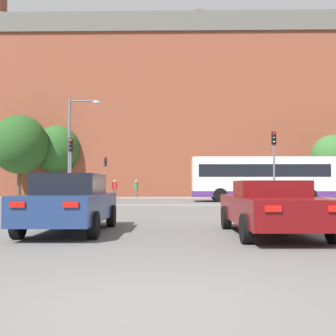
{
  "coord_description": "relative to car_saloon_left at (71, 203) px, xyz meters",
  "views": [
    {
      "loc": [
        0.27,
        -4.29,
        1.25
      ],
      "look_at": [
        -0.31,
        27.42,
        2.5
      ],
      "focal_mm": 45.0,
      "sensor_mm": 36.0,
      "label": 1
    }
  ],
  "objects": [
    {
      "name": "tree_distant",
      "position": [
        17.48,
        28.47,
        3.02
      ],
      "size": [
        4.03,
        4.03,
        5.92
      ],
      "color": "#4C3823",
      "rests_on": "ground_plane"
    },
    {
      "name": "traffic_light_near_left",
      "position": [
        -3.73,
        14.81,
        1.99
      ],
      "size": [
        0.26,
        0.31,
        4.12
      ],
      "color": "slate",
      "rests_on": "ground_plane"
    },
    {
      "name": "pedestrian_waiting",
      "position": [
        -1.02,
        29.43,
        0.23
      ],
      "size": [
        0.43,
        0.45,
        1.71
      ],
      "rotation": [
        0.0,
        0.0,
        2.3
      ],
      "color": "brown",
      "rests_on": "ground_plane"
    },
    {
      "name": "street_lamp_junction",
      "position": [
        -3.52,
        15.02,
        3.32
      ],
      "size": [
        2.03,
        0.36,
        6.65
      ],
      "color": "slate",
      "rests_on": "ground_plane"
    },
    {
      "name": "far_pavement",
      "position": [
        2.5,
        28.74,
        -0.77
      ],
      "size": [
        70.96,
        2.5,
        0.01
      ],
      "primitive_type": "cube",
      "color": "#A09B91",
      "rests_on": "ground_plane"
    },
    {
      "name": "ground_plane",
      "position": [
        2.5,
        -6.76,
        -0.78
      ],
      "size": [
        400.0,
        400.0,
        0.0
      ],
      "primitive_type": "plane",
      "color": "#605E5B"
    },
    {
      "name": "brick_civic_building",
      "position": [
        -0.37,
        38.33,
        9.11
      ],
      "size": [
        47.77,
        11.96,
        26.43
      ],
      "color": "brown",
      "rests_on": "ground_plane"
    },
    {
      "name": "stop_line_strip",
      "position": [
        2.5,
        14.84,
        -0.77
      ],
      "size": [
        9.87,
        0.3,
        0.01
      ],
      "primitive_type": "cube",
      "color": "silver",
      "rests_on": "ground_plane"
    },
    {
      "name": "traffic_light_far_left",
      "position": [
        -3.83,
        28.24,
        1.81
      ],
      "size": [
        0.26,
        0.31,
        3.82
      ],
      "color": "slate",
      "rests_on": "ground_plane"
    },
    {
      "name": "traffic_light_near_right",
      "position": [
        8.81,
        14.77,
        2.23
      ],
      "size": [
        0.26,
        0.31,
        4.5
      ],
      "color": "slate",
      "rests_on": "ground_plane"
    },
    {
      "name": "pedestrian_walking_east",
      "position": [
        12.27,
        28.4,
        0.12
      ],
      "size": [
        0.41,
        0.24,
        1.56
      ],
      "rotation": [
        0.0,
        0.0,
        0.04
      ],
      "color": "#333851",
      "rests_on": "ground_plane"
    },
    {
      "name": "car_roadster_right",
      "position": [
        5.16,
        -0.57,
        -0.09
      ],
      "size": [
        2.16,
        4.91,
        1.35
      ],
      "rotation": [
        0.0,
        0.0,
        0.02
      ],
      "color": "#600C0F",
      "rests_on": "ground_plane"
    },
    {
      "name": "pedestrian_walking_west",
      "position": [
        -3.07,
        29.1,
        0.23
      ],
      "size": [
        0.45,
        0.32,
        1.71
      ],
      "rotation": [
        0.0,
        0.0,
        2.86
      ],
      "color": "brown",
      "rests_on": "ground_plane"
    },
    {
      "name": "tree_by_building",
      "position": [
        -12.48,
        29.62,
        4.39
      ],
      "size": [
        5.47,
        5.47,
        8.05
      ],
      "color": "#4C3823",
      "rests_on": "ground_plane"
    },
    {
      "name": "traffic_light_far_right",
      "position": [
        8.57,
        28.26,
        1.67
      ],
      "size": [
        0.26,
        0.31,
        3.6
      ],
      "color": "slate",
      "rests_on": "ground_plane"
    },
    {
      "name": "tree_kerbside",
      "position": [
        -9.61,
        32.56,
        4.11
      ],
      "size": [
        4.81,
        4.81,
        7.42
      ],
      "color": "#4C3823",
      "rests_on": "ground_plane"
    },
    {
      "name": "car_saloon_left",
      "position": [
        0.0,
        0.0,
        0.0
      ],
      "size": [
        1.99,
        4.67,
        1.53
      ],
      "rotation": [
        0.0,
        0.0,
        0.01
      ],
      "color": "navy",
      "rests_on": "ground_plane"
    },
    {
      "name": "bus_crossing_lead",
      "position": [
        9.11,
        20.23,
        0.97
      ],
      "size": [
        10.22,
        2.72,
        3.26
      ],
      "rotation": [
        0.0,
        0.0,
        -1.57
      ],
      "color": "silver",
      "rests_on": "ground_plane"
    }
  ]
}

